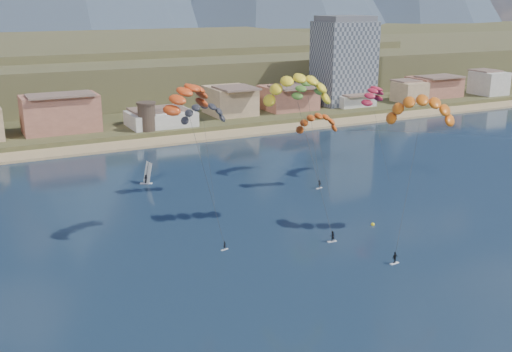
% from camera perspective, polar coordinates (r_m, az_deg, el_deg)
% --- Properties ---
extents(ground, '(2400.00, 2400.00, 0.00)m').
position_cam_1_polar(ground, '(86.49, 9.83, -11.78)').
color(ground, '#0E2132').
rests_on(ground, ground).
extents(beach, '(2200.00, 12.00, 0.90)m').
position_cam_1_polar(beach, '(177.49, -10.87, 3.01)').
color(beach, tan).
rests_on(beach, ground).
extents(foothills, '(940.00, 210.00, 18.00)m').
position_cam_1_polar(foothills, '(302.57, -13.71, 10.00)').
color(foothills, brown).
rests_on(foothills, ground).
extents(apartment_tower, '(20.00, 16.00, 32.00)m').
position_cam_1_polar(apartment_tower, '(231.05, 8.21, 10.62)').
color(apartment_tower, gray).
rests_on(apartment_tower, ground).
extents(watchtower, '(5.82, 5.82, 8.60)m').
position_cam_1_polar(watchtower, '(185.11, -10.19, 5.53)').
color(watchtower, '#47382D').
rests_on(watchtower, ground).
extents(kitesurfer_red, '(11.13, 13.23, 27.93)m').
position_cam_1_polar(kitesurfer_red, '(101.73, -6.48, 7.70)').
color(kitesurfer_red, silver).
rests_on(kitesurfer_red, ground).
extents(kitesurfer_yellow, '(13.59, 15.75, 29.06)m').
position_cam_1_polar(kitesurfer_yellow, '(108.48, 3.97, 8.50)').
color(kitesurfer_yellow, silver).
rests_on(kitesurfer_yellow, ground).
extents(kitesurfer_orange, '(19.81, 16.71, 27.73)m').
position_cam_1_polar(kitesurfer_orange, '(108.91, 15.20, 6.40)').
color(kitesurfer_orange, silver).
rests_on(kitesurfer_orange, ground).
extents(kitesurfer_green, '(10.70, 15.31, 24.26)m').
position_cam_1_polar(kitesurfer_green, '(141.32, 4.93, 8.41)').
color(kitesurfer_green, silver).
rests_on(kitesurfer_green, ground).
extents(distant_kite_dark, '(10.19, 6.48, 21.28)m').
position_cam_1_polar(distant_kite_dark, '(126.60, -4.94, 6.23)').
color(distant_kite_dark, '#262626').
rests_on(distant_kite_dark, ground).
extents(distant_kite_orange, '(10.13, 6.88, 18.36)m').
position_cam_1_polar(distant_kite_orange, '(131.91, 5.76, 5.27)').
color(distant_kite_orange, '#262626').
rests_on(distant_kite_orange, ground).
extents(distant_kite_red, '(9.57, 8.00, 22.45)m').
position_cam_1_polar(distant_kite_red, '(142.83, 10.89, 7.73)').
color(distant_kite_red, '#262626').
rests_on(distant_kite_red, ground).
extents(windsurfer, '(3.03, 3.12, 4.89)m').
position_cam_1_polar(windsurfer, '(139.37, -10.19, -0.08)').
color(windsurfer, silver).
rests_on(windsurfer, ground).
extents(buoy, '(0.70, 0.70, 0.70)m').
position_cam_1_polar(buoy, '(114.90, 10.87, -4.48)').
color(buoy, yellow).
rests_on(buoy, ground).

